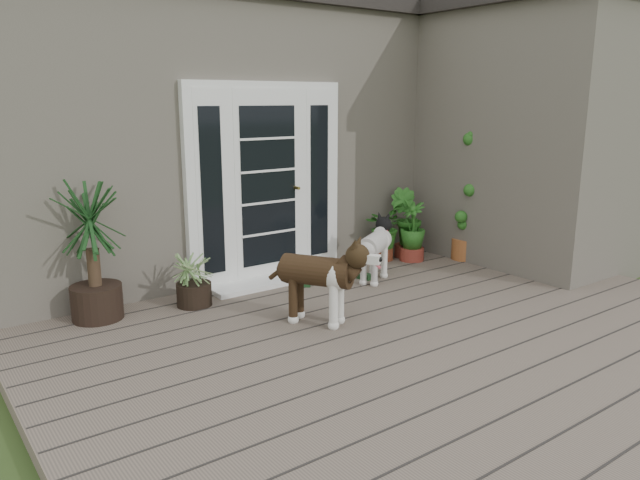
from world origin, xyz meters
TOP-DOWN VIEW (x-y plane):
  - deck at (0.00, 0.40)m, footprint 6.20×4.60m
  - house_main at (0.00, 4.65)m, footprint 7.40×4.00m
  - roof_main at (0.00, 4.65)m, footprint 7.60×4.20m
  - house_wing at (2.90, 1.50)m, footprint 1.60×2.40m
  - roof_wing at (2.90, 1.50)m, footprint 1.80×2.60m
  - door_unit at (-0.20, 2.60)m, footprint 1.90×0.14m
  - door_step at (-0.20, 2.40)m, footprint 1.60×0.40m
  - brindle_dog at (-0.60, 1.12)m, footprint 0.76×0.91m
  - white_dog at (0.67, 1.79)m, footprint 0.80×0.65m
  - spider_plant at (-1.28, 2.22)m, footprint 0.73×0.73m
  - yucca at (-2.15, 2.40)m, footprint 0.91×0.91m
  - herb_a at (1.37, 2.40)m, footprint 0.70×0.70m
  - herb_b at (1.69, 2.35)m, footprint 0.59×0.59m
  - herb_c at (1.64, 2.17)m, footprint 0.44×0.44m
  - sapling at (2.23, 1.82)m, footprint 0.67×0.67m
  - clog_left at (0.62, 1.94)m, footprint 0.19×0.30m
  - clog_right at (-0.01, 2.13)m, footprint 0.27×0.31m

SIDE VIEW (x-z plane):
  - deck at x=0.00m, z-range 0.00..0.12m
  - door_step at x=-0.20m, z-range 0.12..0.17m
  - clog_left at x=0.62m, z-range 0.12..0.20m
  - clog_right at x=-0.01m, z-range 0.12..0.20m
  - herb_c at x=1.64m, z-range 0.12..0.72m
  - spider_plant at x=-1.28m, z-range 0.12..0.72m
  - white_dog at x=0.67m, z-range 0.12..0.74m
  - herb_a at x=1.37m, z-range 0.12..0.76m
  - herb_b at x=1.69m, z-range 0.12..0.77m
  - brindle_dog at x=-0.60m, z-range 0.12..0.83m
  - yucca at x=-2.15m, z-range 0.12..1.38m
  - sapling at x=2.23m, z-range 0.12..1.98m
  - door_unit at x=-0.20m, z-range 0.12..2.27m
  - house_main at x=0.00m, z-range 0.00..3.10m
  - house_wing at x=2.90m, z-range 0.00..3.10m
  - roof_main at x=0.00m, z-range 3.10..3.30m
  - roof_wing at x=2.90m, z-range 3.10..3.30m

